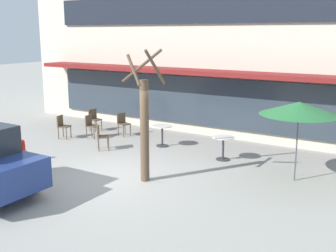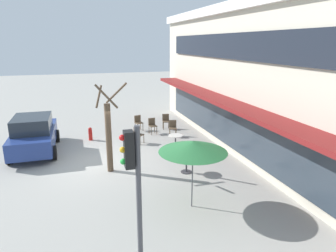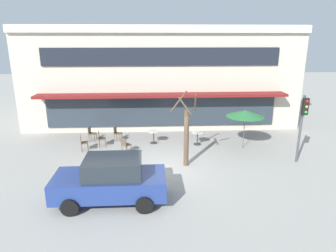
# 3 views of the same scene
# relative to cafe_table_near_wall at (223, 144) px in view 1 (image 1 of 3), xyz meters

# --- Properties ---
(ground_plane) EXTENTS (80.00, 80.00, 0.00)m
(ground_plane) POSITION_rel_cafe_table_near_wall_xyz_m (-1.97, -3.32, -0.52)
(ground_plane) COLOR #9E9B93
(building_facade) EXTENTS (18.54, 9.10, 6.78)m
(building_facade) POSITION_rel_cafe_table_near_wall_xyz_m (-1.97, 6.64, 2.88)
(building_facade) COLOR beige
(building_facade) RESTS_ON ground
(cafe_table_near_wall) EXTENTS (0.70, 0.70, 0.76)m
(cafe_table_near_wall) POSITION_rel_cafe_table_near_wall_xyz_m (0.00, 0.00, 0.00)
(cafe_table_near_wall) COLOR #333338
(cafe_table_near_wall) RESTS_ON ground
(cafe_table_streetside) EXTENTS (0.70, 0.70, 0.76)m
(cafe_table_streetside) POSITION_rel_cafe_table_near_wall_xyz_m (-2.55, 0.36, 0.00)
(cafe_table_streetside) COLOR #333338
(cafe_table_streetside) RESTS_ON ground
(patio_umbrella_green_folded) EXTENTS (2.10, 2.10, 2.20)m
(patio_umbrella_green_folded) POSITION_rel_cafe_table_near_wall_xyz_m (2.50, -0.71, 1.51)
(patio_umbrella_green_folded) COLOR #4C4C51
(patio_umbrella_green_folded) RESTS_ON ground
(cafe_chair_0) EXTENTS (0.45, 0.45, 0.89)m
(cafe_chair_0) POSITION_rel_cafe_table_near_wall_xyz_m (-5.57, -0.06, 0.01)
(cafe_chair_0) COLOR brown
(cafe_chair_0) RESTS_ON ground
(cafe_chair_1) EXTENTS (0.46, 0.46, 0.89)m
(cafe_chair_1) POSITION_rel_cafe_table_near_wall_xyz_m (-6.31, 0.95, 0.01)
(cafe_chair_1) COLOR brown
(cafe_chair_1) RESTS_ON ground
(cafe_chair_2) EXTENTS (0.57, 0.57, 0.89)m
(cafe_chair_2) POSITION_rel_cafe_table_near_wall_xyz_m (-4.09, -1.18, 0.01)
(cafe_chair_2) COLOR brown
(cafe_chair_2) RESTS_ON ground
(cafe_chair_3) EXTENTS (0.49, 0.49, 0.89)m
(cafe_chair_3) POSITION_rel_cafe_table_near_wall_xyz_m (-6.44, -0.70, 0.01)
(cafe_chair_3) COLOR brown
(cafe_chair_3) RESTS_ON ground
(cafe_chair_4) EXTENTS (0.49, 0.49, 0.89)m
(cafe_chair_4) POSITION_rel_cafe_table_near_wall_xyz_m (-4.77, 0.91, 0.01)
(cafe_chair_4) COLOR brown
(cafe_chair_4) RESTS_ON ground
(street_tree) EXTENTS (1.26, 1.26, 3.60)m
(street_tree) POSITION_rel_cafe_table_near_wall_xyz_m (-1.00, -2.90, 1.09)
(street_tree) COLOR brown
(street_tree) RESTS_ON ground
(fire_hydrant) EXTENTS (0.36, 0.20, 0.71)m
(fire_hydrant) POSITION_rel_cafe_table_near_wall_xyz_m (-5.32, -3.51, -0.16)
(fire_hydrant) COLOR red
(fire_hydrant) RESTS_ON ground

